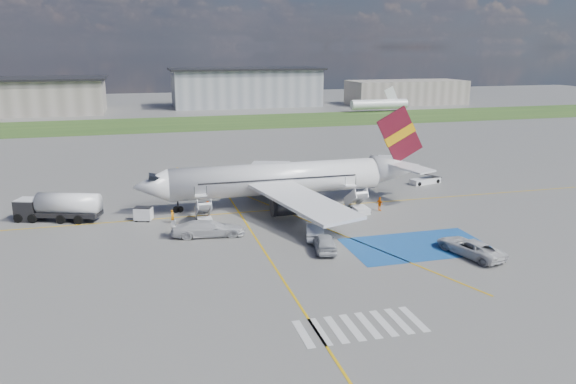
% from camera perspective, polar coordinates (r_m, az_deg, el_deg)
% --- Properties ---
extents(ground, '(400.00, 400.00, 0.00)m').
position_cam_1_polar(ground, '(57.17, 2.15, -5.06)').
color(ground, '#60605E').
rests_on(ground, ground).
extents(grass_strip, '(400.00, 30.00, 0.01)m').
position_cam_1_polar(grass_strip, '(148.53, -8.86, 6.93)').
color(grass_strip, '#2D4C1E').
rests_on(grass_strip, ground).
extents(taxiway_line_main, '(120.00, 0.20, 0.01)m').
position_cam_1_polar(taxiway_line_main, '(68.16, -0.84, -1.80)').
color(taxiway_line_main, gold).
rests_on(taxiway_line_main, ground).
extents(taxiway_line_cross, '(0.20, 60.00, 0.01)m').
position_cam_1_polar(taxiway_line_cross, '(46.95, -0.09, -9.54)').
color(taxiway_line_cross, gold).
rests_on(taxiway_line_cross, ground).
extents(taxiway_line_diag, '(20.71, 56.45, 0.01)m').
position_cam_1_polar(taxiway_line_diag, '(68.16, -0.84, -1.80)').
color(taxiway_line_diag, gold).
rests_on(taxiway_line_diag, ground).
extents(staging_box, '(14.00, 8.00, 0.01)m').
position_cam_1_polar(staging_box, '(57.41, 12.97, -5.35)').
color(staging_box, '#194E97').
rests_on(staging_box, ground).
extents(crosswalk, '(9.00, 4.00, 0.01)m').
position_cam_1_polar(crosswalk, '(41.08, 7.34, -13.38)').
color(crosswalk, silver).
rests_on(crosswalk, ground).
extents(terminal_centre, '(48.00, 18.00, 12.00)m').
position_cam_1_polar(terminal_centre, '(190.33, -4.25, 10.50)').
color(terminal_centre, gray).
rests_on(terminal_centre, ground).
extents(terminal_east, '(40.00, 16.00, 8.00)m').
position_cam_1_polar(terminal_east, '(201.80, 11.91, 9.89)').
color(terminal_east, gray).
rests_on(terminal_east, ground).
extents(airliner, '(36.81, 32.95, 11.92)m').
position_cam_1_polar(airliner, '(69.55, -0.06, 1.42)').
color(airliner, white).
rests_on(airliner, ground).
extents(airstairs_fwd, '(1.90, 5.20, 3.60)m').
position_cam_1_polar(airstairs_fwd, '(63.24, -8.48, -2.68)').
color(airstairs_fwd, white).
rests_on(airstairs_fwd, ground).
extents(airstairs_aft, '(1.90, 5.20, 3.60)m').
position_cam_1_polar(airstairs_aft, '(67.73, 7.25, -1.48)').
color(airstairs_aft, white).
rests_on(airstairs_aft, ground).
extents(fuel_tanker, '(9.76, 5.59, 3.24)m').
position_cam_1_polar(fuel_tanker, '(68.66, -22.24, -1.61)').
color(fuel_tanker, black).
rests_on(fuel_tanker, ground).
extents(gpu_cart, '(2.25, 1.82, 1.63)m').
position_cam_1_polar(gpu_cart, '(65.73, -14.47, -2.23)').
color(gpu_cart, white).
rests_on(gpu_cart, ground).
extents(belt_loader, '(5.22, 2.83, 1.51)m').
position_cam_1_polar(belt_loader, '(83.52, 13.78, 1.10)').
color(belt_loader, white).
rests_on(belt_loader, ground).
extents(car_silver_a, '(2.92, 5.30, 1.71)m').
position_cam_1_polar(car_silver_a, '(54.51, 3.74, -5.12)').
color(car_silver_a, '#ADAFB4').
rests_on(car_silver_a, ground).
extents(car_silver_b, '(3.03, 5.24, 1.63)m').
position_cam_1_polar(car_silver_b, '(57.98, 2.74, -3.93)').
color(car_silver_b, silver).
rests_on(car_silver_b, ground).
extents(van_white_a, '(3.81, 5.96, 2.07)m').
position_cam_1_polar(van_white_a, '(55.94, 18.04, -5.12)').
color(van_white_a, silver).
rests_on(van_white_a, ground).
extents(van_white_b, '(5.94, 3.00, 2.23)m').
position_cam_1_polar(van_white_b, '(59.01, -8.10, -3.43)').
color(van_white_b, silver).
rests_on(van_white_b, ground).
extents(crew_fwd, '(0.63, 0.66, 1.53)m').
position_cam_1_polar(crew_fwd, '(64.17, -11.65, -2.44)').
color(crew_fwd, orange).
rests_on(crew_fwd, ground).
extents(crew_nose, '(0.87, 1.03, 1.84)m').
position_cam_1_polar(crew_nose, '(65.81, -8.15, -1.71)').
color(crew_nose, '#E3520B').
rests_on(crew_nose, ground).
extents(crew_aft, '(0.75, 1.07, 1.69)m').
position_cam_1_polar(crew_aft, '(68.40, 9.30, -1.20)').
color(crew_aft, orange).
rests_on(crew_aft, ground).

